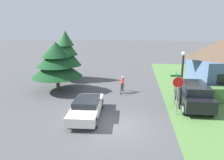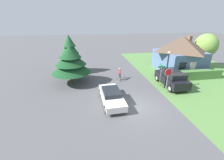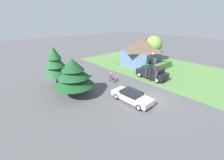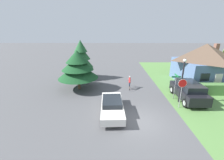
{
  "view_description": "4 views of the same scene",
  "coord_description": "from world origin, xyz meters",
  "px_view_note": "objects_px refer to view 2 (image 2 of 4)",
  "views": [
    {
      "loc": [
        1.23,
        -12.49,
        6.26
      ],
      "look_at": [
        -0.85,
        6.01,
        1.38
      ],
      "focal_mm": 35.0,
      "sensor_mm": 36.0,
      "label": 1
    },
    {
      "loc": [
        -4.12,
        -11.26,
        7.52
      ],
      "look_at": [
        -1.41,
        4.6,
        0.89
      ],
      "focal_mm": 24.0,
      "sensor_mm": 36.0,
      "label": 2
    },
    {
      "loc": [
        -13.47,
        -8.41,
        8.7
      ],
      "look_at": [
        -1.33,
        5.28,
        1.17
      ],
      "focal_mm": 24.0,
      "sensor_mm": 36.0,
      "label": 3
    },
    {
      "loc": [
        -1.96,
        -10.15,
        6.86
      ],
      "look_at": [
        -2.09,
        6.08,
        1.33
      ],
      "focal_mm": 24.0,
      "sensor_mm": 36.0,
      "label": 4
    }
  ],
  "objects_px": {
    "cottage_house": "(180,53)",
    "deciduous_tree_right": "(206,46)",
    "parked_suv_right": "(171,78)",
    "conifer_tall_near": "(71,61)",
    "street_name_sign": "(161,71)",
    "conifer_tall_far": "(70,51)",
    "sedan_left_lane": "(111,96)",
    "street_lamp": "(167,66)",
    "stop_sign": "(168,76)",
    "cyclist": "(120,74)"
  },
  "relations": [
    {
      "from": "parked_suv_right",
      "to": "conifer_tall_near",
      "type": "height_order",
      "value": "conifer_tall_near"
    },
    {
      "from": "cyclist",
      "to": "conifer_tall_far",
      "type": "relative_size",
      "value": 0.33
    },
    {
      "from": "cottage_house",
      "to": "sedan_left_lane",
      "type": "distance_m",
      "value": 14.72
    },
    {
      "from": "cottage_house",
      "to": "stop_sign",
      "type": "relative_size",
      "value": 2.58
    },
    {
      "from": "cottage_house",
      "to": "street_name_sign",
      "type": "bearing_deg",
      "value": -142.33
    },
    {
      "from": "conifer_tall_far",
      "to": "deciduous_tree_right",
      "type": "xyz_separation_m",
      "value": [
        21.05,
        -0.92,
        0.26
      ]
    },
    {
      "from": "street_lamp",
      "to": "conifer_tall_near",
      "type": "distance_m",
      "value": 11.14
    },
    {
      "from": "stop_sign",
      "to": "conifer_tall_far",
      "type": "relative_size",
      "value": 0.5
    },
    {
      "from": "street_lamp",
      "to": "cyclist",
      "type": "bearing_deg",
      "value": 142.27
    },
    {
      "from": "cyclist",
      "to": "street_lamp",
      "type": "bearing_deg",
      "value": -122.06
    },
    {
      "from": "sedan_left_lane",
      "to": "deciduous_tree_right",
      "type": "distance_m",
      "value": 18.96
    },
    {
      "from": "parked_suv_right",
      "to": "cottage_house",
      "type": "bearing_deg",
      "value": -38.23
    },
    {
      "from": "parked_suv_right",
      "to": "street_name_sign",
      "type": "xyz_separation_m",
      "value": [
        -1.31,
        0.24,
        0.85
      ]
    },
    {
      "from": "stop_sign",
      "to": "deciduous_tree_right",
      "type": "bearing_deg",
      "value": -144.34
    },
    {
      "from": "cottage_house",
      "to": "stop_sign",
      "type": "distance_m",
      "value": 9.36
    },
    {
      "from": "sedan_left_lane",
      "to": "parked_suv_right",
      "type": "distance_m",
      "value": 8.12
    },
    {
      "from": "sedan_left_lane",
      "to": "stop_sign",
      "type": "bearing_deg",
      "value": -83.12
    },
    {
      "from": "cottage_house",
      "to": "sedan_left_lane",
      "type": "relative_size",
      "value": 1.47
    },
    {
      "from": "parked_suv_right",
      "to": "street_name_sign",
      "type": "distance_m",
      "value": 1.58
    },
    {
      "from": "sedan_left_lane",
      "to": "street_name_sign",
      "type": "distance_m",
      "value": 7.07
    },
    {
      "from": "conifer_tall_near",
      "to": "conifer_tall_far",
      "type": "relative_size",
      "value": 0.85
    },
    {
      "from": "street_lamp",
      "to": "conifer_tall_far",
      "type": "bearing_deg",
      "value": 145.86
    },
    {
      "from": "parked_suv_right",
      "to": "street_lamp",
      "type": "distance_m",
      "value": 2.06
    },
    {
      "from": "conifer_tall_far",
      "to": "deciduous_tree_right",
      "type": "relative_size",
      "value": 1.02
    },
    {
      "from": "parked_suv_right",
      "to": "conifer_tall_far",
      "type": "xyz_separation_m",
      "value": [
        -12.11,
        6.96,
        2.33
      ]
    },
    {
      "from": "deciduous_tree_right",
      "to": "cyclist",
      "type": "bearing_deg",
      "value": -168.16
    },
    {
      "from": "cyclist",
      "to": "street_name_sign",
      "type": "relative_size",
      "value": 0.69
    },
    {
      "from": "cottage_house",
      "to": "street_lamp",
      "type": "bearing_deg",
      "value": -137.35
    },
    {
      "from": "deciduous_tree_right",
      "to": "street_name_sign",
      "type": "bearing_deg",
      "value": -150.53
    },
    {
      "from": "sedan_left_lane",
      "to": "deciduous_tree_right",
      "type": "relative_size",
      "value": 0.9
    },
    {
      "from": "cyclist",
      "to": "conifer_tall_near",
      "type": "distance_m",
      "value": 6.42
    },
    {
      "from": "parked_suv_right",
      "to": "conifer_tall_far",
      "type": "distance_m",
      "value": 14.16
    },
    {
      "from": "cottage_house",
      "to": "cyclist",
      "type": "distance_m",
      "value": 10.5
    },
    {
      "from": "sedan_left_lane",
      "to": "conifer_tall_far",
      "type": "distance_m",
      "value": 10.89
    },
    {
      "from": "cottage_house",
      "to": "deciduous_tree_right",
      "type": "bearing_deg",
      "value": 0.15
    },
    {
      "from": "street_name_sign",
      "to": "street_lamp",
      "type": "bearing_deg",
      "value": -73.16
    },
    {
      "from": "conifer_tall_far",
      "to": "parked_suv_right",
      "type": "bearing_deg",
      "value": -29.89
    },
    {
      "from": "cottage_house",
      "to": "conifer_tall_near",
      "type": "relative_size",
      "value": 1.53
    },
    {
      "from": "cottage_house",
      "to": "street_name_sign",
      "type": "distance_m",
      "value": 7.85
    },
    {
      "from": "parked_suv_right",
      "to": "conifer_tall_near",
      "type": "xyz_separation_m",
      "value": [
        -11.69,
        2.87,
        1.82
      ]
    },
    {
      "from": "cottage_house",
      "to": "conifer_tall_far",
      "type": "height_order",
      "value": "conifer_tall_far"
    },
    {
      "from": "cyclist",
      "to": "conifer_tall_far",
      "type": "bearing_deg",
      "value": 64.22
    },
    {
      "from": "parked_suv_right",
      "to": "street_name_sign",
      "type": "height_order",
      "value": "street_name_sign"
    },
    {
      "from": "parked_suv_right",
      "to": "conifer_tall_far",
      "type": "height_order",
      "value": "conifer_tall_far"
    },
    {
      "from": "stop_sign",
      "to": "street_name_sign",
      "type": "relative_size",
      "value": 1.06
    },
    {
      "from": "cyclist",
      "to": "conifer_tall_near",
      "type": "xyz_separation_m",
      "value": [
        -6.08,
        -0.11,
        2.06
      ]
    },
    {
      "from": "cottage_house",
      "to": "conifer_tall_near",
      "type": "xyz_separation_m",
      "value": [
        -16.07,
        -2.71,
        0.12
      ]
    },
    {
      "from": "cottage_house",
      "to": "deciduous_tree_right",
      "type": "height_order",
      "value": "deciduous_tree_right"
    },
    {
      "from": "cyclist",
      "to": "conifer_tall_far",
      "type": "height_order",
      "value": "conifer_tall_far"
    },
    {
      "from": "conifer_tall_far",
      "to": "street_name_sign",
      "type": "bearing_deg",
      "value": -31.89
    }
  ]
}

